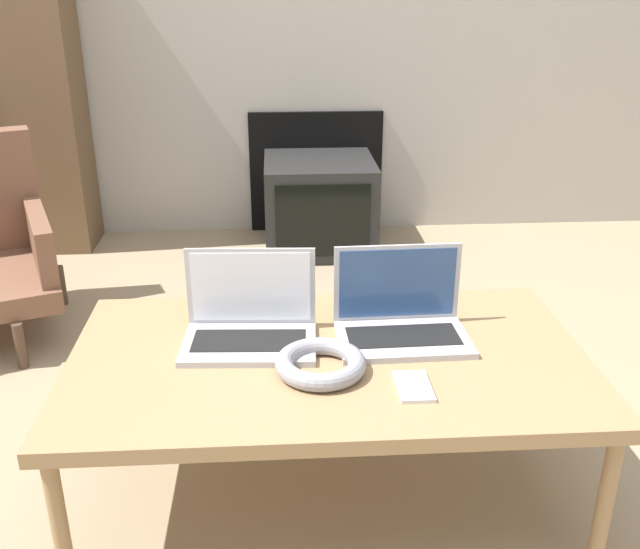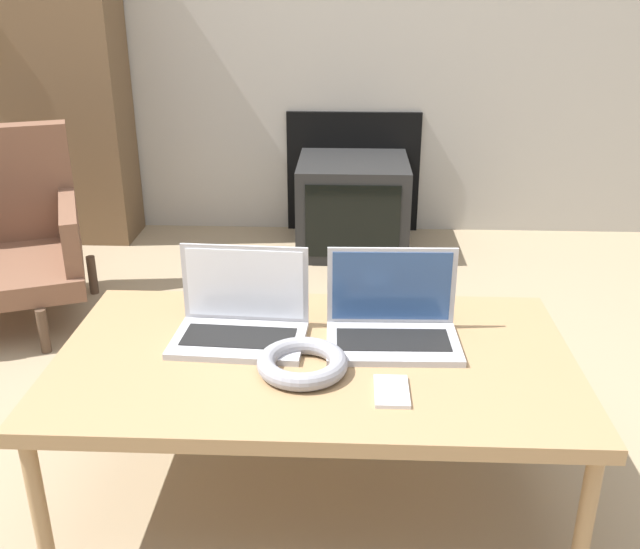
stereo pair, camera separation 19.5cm
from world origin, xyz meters
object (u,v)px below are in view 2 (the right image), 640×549
Objects in this scene: phone at (392,391)px; laptop_left at (241,318)px; armchair at (2,230)px; headphones at (302,363)px; tv at (353,205)px; laptop_right at (392,321)px.

laptop_left is at bearing 145.22° from phone.
phone is 0.16× the size of armchair.
headphones and tv have the same top height.
phone is at bearing -87.53° from tv.
laptop_right reaches higher than phone.
headphones reaches higher than phone.
armchair is (-1.42, 1.18, -0.06)m from phone.
phone is (0.36, -0.25, -0.05)m from laptop_left.
laptop_left is 1.60× the size of headphones.
laptop_right is 2.63× the size of phone.
headphones is 0.22m from phone.
armchair reaches higher than laptop_left.
laptop_left is 0.38m from laptop_right.
laptop_left is at bearing -99.39° from tv.
phone is at bearing -22.97° from headphones.
headphones is (0.16, -0.17, -0.03)m from laptop_left.
laptop_right is at bearing -54.32° from armchair.
tv is 1.54m from armchair.
tv is at bearing 91.78° from laptop_right.
headphones is at bearing -63.30° from armchair.
laptop_left and laptop_right have the same top height.
laptop_right is 0.27m from headphones.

